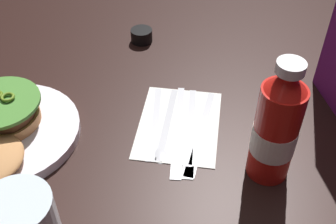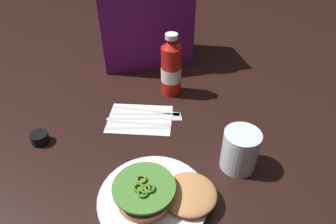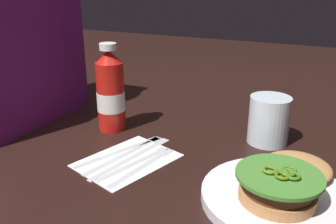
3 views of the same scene
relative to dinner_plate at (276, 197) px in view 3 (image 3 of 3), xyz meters
The scene contains 12 objects.
ground_plane 0.13m from the dinner_plate, 90.00° to the left, with size 3.00×3.00×0.00m, color black.
dinner_plate is the anchor object (origin of this frame).
burger_sandwich 0.03m from the dinner_plate, 29.53° to the right, with size 0.22×0.14×0.05m.
ketchup_bottle 0.44m from the dinner_plate, 70.70° to the left, with size 0.07×0.07×0.21m.
water_glass 0.23m from the dinner_plate, 14.11° to the left, with size 0.09×0.09×0.10m, color silver.
napkin 0.29m from the dinner_plate, 86.38° to the left, with size 0.19×0.14×0.00m, color white.
fork_utensil 0.25m from the dinner_plate, 84.45° to the left, with size 0.18×0.05×0.00m.
spoon_utensil 0.26m from the dinner_plate, 81.39° to the left, with size 0.18×0.07×0.00m.
butter_knife 0.29m from the dinner_plate, 80.97° to the left, with size 0.22×0.06×0.00m.
table_knife 0.31m from the dinner_plate, 80.50° to the left, with size 0.21×0.07×0.00m.
steak_knife 0.32m from the dinner_plate, 80.18° to the left, with size 0.20×0.10×0.00m.
diner_person 0.70m from the dinner_plate, 80.99° to the left, with size 0.33×0.19×0.50m.
Camera 3 is at (-0.52, -0.18, 0.34)m, focal length 38.38 mm.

